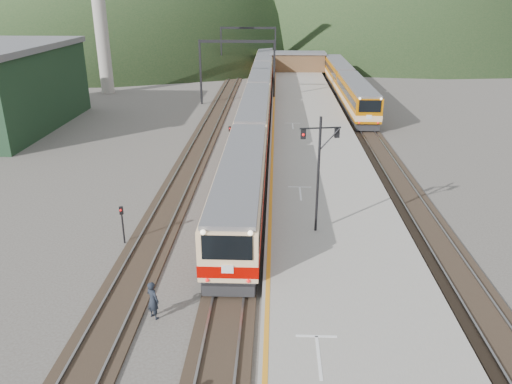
{
  "coord_description": "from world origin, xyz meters",
  "views": [
    {
      "loc": [
        2.09,
        -8.76,
        13.42
      ],
      "look_at": [
        0.94,
        19.68,
        2.0
      ],
      "focal_mm": 35.0,
      "sensor_mm": 36.0,
      "label": 1
    }
  ],
  "objects_px": {
    "signal_mast": "(319,163)",
    "worker": "(153,300)",
    "second_train": "(346,84)",
    "main_train": "(261,84)"
  },
  "relations": [
    {
      "from": "main_train",
      "to": "signal_mast",
      "type": "height_order",
      "value": "signal_mast"
    },
    {
      "from": "signal_mast",
      "to": "second_train",
      "type": "bearing_deg",
      "value": 80.65
    },
    {
      "from": "signal_mast",
      "to": "worker",
      "type": "height_order",
      "value": "signal_mast"
    },
    {
      "from": "main_train",
      "to": "second_train",
      "type": "height_order",
      "value": "main_train"
    },
    {
      "from": "worker",
      "to": "signal_mast",
      "type": "bearing_deg",
      "value": -101.01
    },
    {
      "from": "main_train",
      "to": "signal_mast",
      "type": "distance_m",
      "value": 42.83
    },
    {
      "from": "main_train",
      "to": "second_train",
      "type": "relative_size",
      "value": 2.62
    },
    {
      "from": "second_train",
      "to": "worker",
      "type": "xyz_separation_m",
      "value": [
        -14.67,
        -50.03,
        -0.97
      ]
    },
    {
      "from": "main_train",
      "to": "worker",
      "type": "bearing_deg",
      "value": -93.66
    },
    {
      "from": "worker",
      "to": "second_train",
      "type": "bearing_deg",
      "value": -70.17
    }
  ]
}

